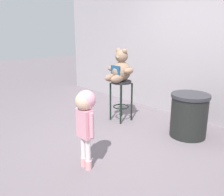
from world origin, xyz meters
The scene contains 6 objects.
ground_plane centered at (0.00, 0.00, 0.00)m, with size 24.00×24.00×0.00m, color slate.
building_wall centered at (0.00, 1.86, 1.71)m, with size 7.56×0.30×3.42m, color #A0989D.
bar_stool_with_teddy centered at (-0.71, 0.65, 0.53)m, with size 0.37×0.37×0.75m.
teddy_bear centered at (-0.71, 0.63, 0.96)m, with size 0.54×0.48×0.58m.
child_walking centered at (0.20, -0.79, 0.70)m, with size 0.31×0.24×0.97m.
trash_bin centered at (0.51, 0.96, 0.35)m, with size 0.59×0.59×0.69m.
Camera 1 is at (2.38, -2.31, 1.61)m, focal length 38.82 mm.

